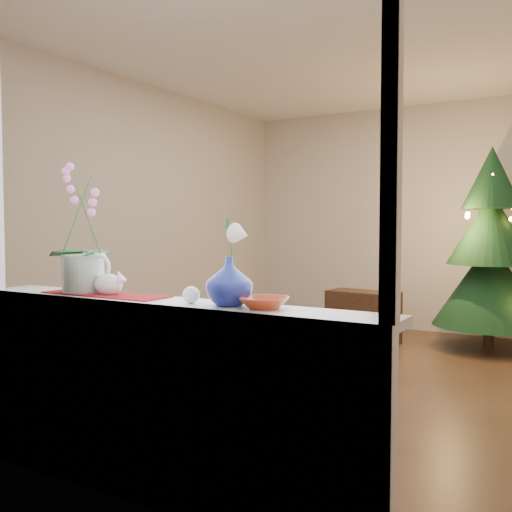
{
  "coord_description": "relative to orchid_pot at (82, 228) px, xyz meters",
  "views": [
    {
      "loc": [
        1.68,
        -4.39,
        1.26
      ],
      "look_at": [
        -0.09,
        -1.4,
        1.08
      ],
      "focal_mm": 40.0,
      "sensor_mm": 36.0,
      "label": 1
    }
  ],
  "objects": [
    {
      "name": "blue_vase",
      "position": [
        0.89,
        -0.01,
        -0.21
      ],
      "size": [
        0.27,
        0.27,
        0.24
      ],
      "primitive_type": "imported",
      "rotation": [
        0.0,
        0.0,
        0.22
      ],
      "color": "navy",
      "rests_on": "windowsill"
    },
    {
      "name": "side_table",
      "position": [
        0.11,
        3.82,
        -0.97
      ],
      "size": [
        0.78,
        0.45,
        0.56
      ],
      "primitive_type": "cube",
      "rotation": [
        0.0,
        0.0,
        -0.11
      ],
      "color": "black",
      "rests_on": "ground"
    },
    {
      "name": "paperweight",
      "position": [
        0.71,
        -0.04,
        -0.29
      ],
      "size": [
        0.08,
        0.08,
        0.08
      ],
      "primitive_type": "sphere",
      "rotation": [
        0.0,
        0.0,
        -0.13
      ],
      "color": "white",
      "rests_on": "windowsill"
    },
    {
      "name": "runner",
      "position": [
        0.16,
        -0.01,
        -0.33
      ],
      "size": [
        0.7,
        0.2,
        0.01
      ],
      "primitive_type": "cube",
      "color": "maroon",
      "rests_on": "windowsill"
    },
    {
      "name": "orchid_pot",
      "position": [
        0.0,
        0.0,
        0.0
      ],
      "size": [
        0.27,
        0.27,
        0.66
      ],
      "primitive_type": null,
      "rotation": [
        0.0,
        0.0,
        0.24
      ],
      "color": "silver",
      "rests_on": "windowsill"
    },
    {
      "name": "swan",
      "position": [
        0.17,
        -0.0,
        -0.24
      ],
      "size": [
        0.24,
        0.17,
        0.19
      ],
      "primitive_type": null,
      "rotation": [
        0.0,
        0.0,
        0.35
      ],
      "color": "silver",
      "rests_on": "windowsill"
    },
    {
      "name": "ground",
      "position": [
        0.54,
        2.36,
        -1.25
      ],
      "size": [
        5.0,
        5.0,
        0.0
      ],
      "primitive_type": "plane",
      "color": "#392417",
      "rests_on": "ground"
    },
    {
      "name": "window_frame",
      "position": [
        0.54,
        -0.11,
        0.45
      ],
      "size": [
        2.22,
        0.06,
        1.6
      ],
      "primitive_type": null,
      "color": "white",
      "rests_on": "windowsill"
    },
    {
      "name": "wall_back",
      "position": [
        0.54,
        4.86,
        0.1
      ],
      "size": [
        4.5,
        0.1,
        2.7
      ],
      "primitive_type": "cube",
      "color": "beige",
      "rests_on": "ground"
    },
    {
      "name": "ceiling",
      "position": [
        0.54,
        2.36,
        1.45
      ],
      "size": [
        5.0,
        5.0,
        0.0
      ],
      "primitive_type": "plane",
      "color": "white",
      "rests_on": "wall_back"
    },
    {
      "name": "amber_dish",
      "position": [
        1.07,
        -0.02,
        -0.31
      ],
      "size": [
        0.2,
        0.2,
        0.04
      ],
      "primitive_type": "imported",
      "rotation": [
        0.0,
        0.0,
        0.24
      ],
      "color": "#A6381A",
      "rests_on": "windowsill"
    },
    {
      "name": "wall_left",
      "position": [
        -1.71,
        2.36,
        0.1
      ],
      "size": [
        0.1,
        5.0,
        2.7
      ],
      "primitive_type": "cube",
      "color": "beige",
      "rests_on": "ground"
    },
    {
      "name": "xmas_tree",
      "position": [
        1.33,
        4.17,
        -0.22
      ],
      "size": [
        1.49,
        1.49,
        2.07
      ],
      "primitive_type": null,
      "rotation": [
        0.0,
        0.0,
        0.41
      ],
      "color": "black",
      "rests_on": "ground"
    },
    {
      "name": "lily",
      "position": [
        0.89,
        -0.01,
        -0.0
      ],
      "size": [
        0.13,
        0.08,
        0.18
      ],
      "primitive_type": null,
      "color": "silver",
      "rests_on": "blue_vase"
    },
    {
      "name": "wall_front",
      "position": [
        0.54,
        -0.14,
        0.1
      ],
      "size": [
        4.5,
        0.1,
        2.7
      ],
      "primitive_type": "cube",
      "color": "beige",
      "rests_on": "ground"
    },
    {
      "name": "windowsill",
      "position": [
        0.54,
        -0.01,
        -0.35
      ],
      "size": [
        2.2,
        0.26,
        0.04
      ],
      "primitive_type": "cube",
      "color": "white",
      "rests_on": "window_apron"
    },
    {
      "name": "window_apron",
      "position": [
        0.54,
        -0.1,
        -0.81
      ],
      "size": [
        2.2,
        0.08,
        0.88
      ],
      "primitive_type": "cube",
      "color": "white",
      "rests_on": "ground"
    }
  ]
}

